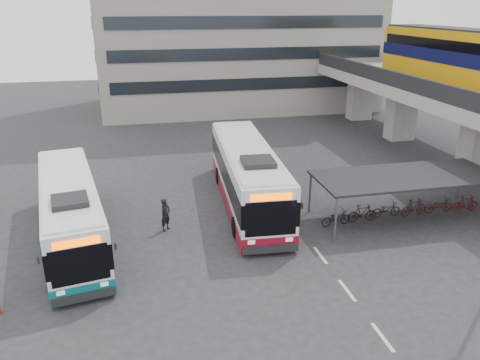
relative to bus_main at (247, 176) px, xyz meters
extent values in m
plane|color=#28282B|center=(-0.51, -6.83, -1.78)|extent=(120.00, 120.00, 0.00)
cube|color=gray|center=(16.49, 1.17, 0.52)|extent=(2.20, 1.60, 4.60)
cube|color=gray|center=(16.49, 11.17, 0.52)|extent=(2.20, 1.60, 4.60)
cube|color=gray|center=(16.49, 19.17, 0.52)|extent=(2.20, 1.60, 4.60)
cube|color=gray|center=(16.49, 5.17, 3.27)|extent=(8.00, 32.00, 0.90)
cube|color=black|center=(12.74, 5.17, 4.27)|extent=(0.35, 32.00, 1.10)
cube|color=#CA8C0B|center=(16.49, 2.76, 5.82)|extent=(2.90, 20.00, 3.90)
cube|color=#090B32|center=(16.49, 2.76, 6.02)|extent=(2.98, 20.02, 0.90)
cube|color=black|center=(16.49, 2.76, 6.82)|extent=(2.96, 19.20, 0.70)
cylinder|color=#595B60|center=(3.19, -2.03, -0.58)|extent=(0.12, 0.12, 2.40)
cylinder|color=#595B60|center=(12.79, -2.03, -0.58)|extent=(0.12, 0.12, 2.40)
cylinder|color=#595B60|center=(3.19, -5.63, -0.58)|extent=(0.12, 0.12, 2.40)
cube|color=black|center=(7.99, -3.83, 0.70)|extent=(10.00, 4.00, 0.12)
imported|color=black|center=(3.99, -3.83, -1.33)|extent=(1.71, 0.60, 0.90)
imported|color=black|center=(5.59, -3.83, -1.28)|extent=(1.66, 0.47, 1.00)
imported|color=black|center=(7.19, -3.83, -1.33)|extent=(1.72, 0.60, 0.90)
imported|color=black|center=(8.79, -3.83, -1.28)|extent=(1.66, 0.47, 1.00)
imported|color=#350C0F|center=(10.39, -3.83, -1.33)|extent=(1.71, 0.60, 0.90)
imported|color=#3F0C0F|center=(11.99, -3.83, -1.28)|extent=(1.66, 0.47, 1.00)
cube|color=beige|center=(1.99, -12.83, -1.77)|extent=(0.15, 1.60, 0.01)
cube|color=beige|center=(1.99, -9.83, -1.77)|extent=(0.15, 1.60, 0.01)
cube|color=beige|center=(1.99, -6.83, -1.77)|extent=(0.15, 1.60, 0.01)
cube|color=white|center=(0.00, 0.02, 0.19)|extent=(3.54, 13.05, 2.96)
cube|color=maroon|center=(0.00, 0.02, -1.19)|extent=(3.58, 13.09, 0.81)
cube|color=black|center=(0.00, 0.02, 0.32)|extent=(3.60, 13.07, 1.24)
cube|color=#FF5800|center=(-0.40, -6.42, 1.29)|extent=(1.92, 0.20, 0.32)
cube|color=black|center=(-0.20, -3.20, 1.90)|extent=(1.75, 1.82, 0.30)
cylinder|color=black|center=(-1.54, -4.02, -1.24)|extent=(0.39, 1.09, 1.08)
cylinder|color=black|center=(1.51, 3.54, -1.24)|extent=(0.39, 1.09, 1.08)
cube|color=white|center=(-9.65, -2.72, 0.01)|extent=(4.47, 11.98, 2.69)
cube|color=#0B5A66|center=(-9.65, -2.72, -1.24)|extent=(4.51, 12.03, 0.73)
cube|color=black|center=(-9.65, -2.72, 0.13)|extent=(4.53, 12.01, 1.12)
cube|color=#FF5800|center=(-8.64, -8.49, 1.01)|extent=(1.73, 0.38, 0.29)
cube|color=black|center=(-9.14, -5.60, 1.57)|extent=(1.74, 1.80, 0.27)
cylinder|color=black|center=(-10.15, -6.61, -1.29)|extent=(0.46, 1.01, 0.98)
cylinder|color=black|center=(-9.06, 0.72, -1.29)|extent=(0.46, 1.01, 0.98)
imported|color=black|center=(-5.00, -2.52, -0.89)|extent=(0.76, 0.76, 1.78)
camera|label=1|loc=(-5.99, -25.14, 9.44)|focal=35.00mm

